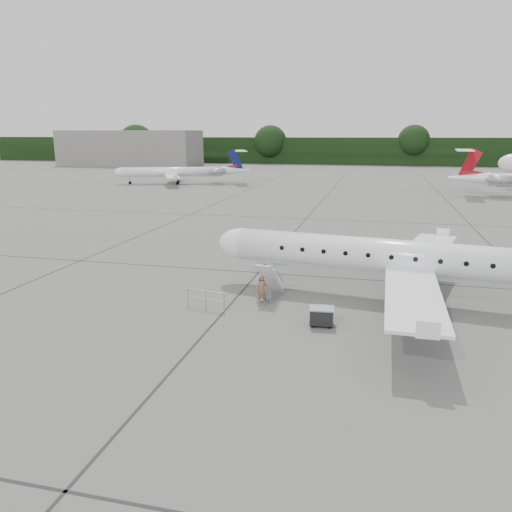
% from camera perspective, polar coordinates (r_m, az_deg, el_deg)
% --- Properties ---
extents(ground, '(320.00, 320.00, 0.00)m').
position_cam_1_polar(ground, '(26.31, 11.81, -6.75)').
color(ground, slate).
rests_on(ground, ground).
extents(treeline, '(260.00, 4.00, 8.00)m').
position_cam_1_polar(treeline, '(154.76, 13.81, 11.54)').
color(treeline, black).
rests_on(treeline, ground).
extents(terminal_building, '(40.00, 14.00, 10.00)m').
position_cam_1_polar(terminal_building, '(152.08, -14.22, 11.86)').
color(terminal_building, slate).
rests_on(terminal_building, ground).
extents(main_regional_jet, '(29.19, 22.77, 6.88)m').
position_cam_1_polar(main_regional_jet, '(28.34, 18.31, 1.56)').
color(main_regional_jet, white).
rests_on(main_regional_jet, ground).
extents(airstair, '(1.15, 2.37, 2.15)m').
position_cam_1_polar(airstair, '(28.36, 1.62, -2.64)').
color(airstair, white).
rests_on(airstair, ground).
extents(passenger, '(0.63, 0.45, 1.63)m').
position_cam_1_polar(passenger, '(27.28, 0.69, -3.89)').
color(passenger, brown).
rests_on(passenger, ground).
extents(safety_railing, '(2.18, 0.50, 1.00)m').
position_cam_1_polar(safety_railing, '(26.75, -5.77, -5.03)').
color(safety_railing, '#999CA1').
rests_on(safety_railing, ground).
extents(baggage_cart, '(1.19, 1.00, 0.97)m').
position_cam_1_polar(baggage_cart, '(24.62, 7.51, -6.82)').
color(baggage_cart, black).
rests_on(baggage_cart, ground).
extents(bg_regional_left, '(27.88, 23.92, 6.17)m').
position_cam_1_polar(bg_regional_left, '(94.86, -9.51, 9.99)').
color(bg_regional_left, white).
rests_on(bg_regional_left, ground).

